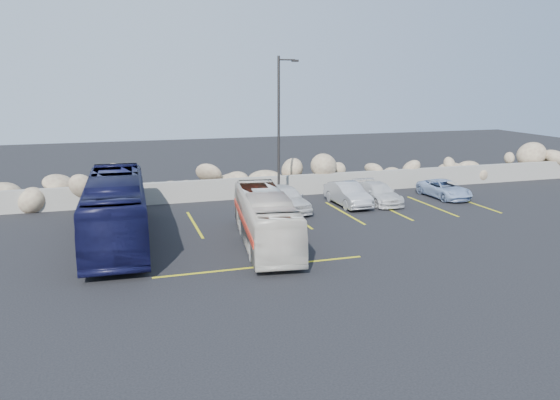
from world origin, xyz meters
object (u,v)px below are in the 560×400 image
object	(u,v)px
car_a	(285,198)
car_b	(348,194)
tour_coach	(116,210)
car_d	(444,189)
lamppost	(280,127)
car_c	(378,193)
vintage_bus	(266,219)

from	to	relation	value
car_a	car_b	size ratio (longest dim) A/B	1.05
tour_coach	car_d	distance (m)	18.85
lamppost	car_c	size ratio (longest dim) A/B	2.05
vintage_bus	car_d	bearing A→B (deg)	32.29
vintage_bus	lamppost	bearing A→B (deg)	75.48
tour_coach	car_b	distance (m)	12.75
car_a	car_d	size ratio (longest dim) A/B	1.08
tour_coach	car_d	xyz separation A→B (m)	(18.48, 3.60, -0.90)
car_b	car_d	distance (m)	6.24
car_b	car_c	world-z (taller)	car_b
lamppost	car_a	xyz separation A→B (m)	(-0.06, -1.18, -3.61)
car_a	lamppost	bearing A→B (deg)	81.12
car_b	lamppost	bearing A→B (deg)	164.03
lamppost	car_d	world-z (taller)	lamppost
car_d	car_a	bearing A→B (deg)	179.90
car_a	car_d	bearing A→B (deg)	-3.77
car_d	vintage_bus	bearing A→B (deg)	-157.26
vintage_bus	car_a	world-z (taller)	vintage_bus
tour_coach	car_b	size ratio (longest dim) A/B	2.66
lamppost	car_c	distance (m)	6.70
lamppost	car_d	xyz separation A→B (m)	(9.85, -0.82, -3.78)
tour_coach	lamppost	bearing A→B (deg)	28.93
lamppost	vintage_bus	distance (m)	7.83
car_c	car_a	bearing A→B (deg)	-178.18
tour_coach	car_d	bearing A→B (deg)	12.84
tour_coach	car_d	size ratio (longest dim) A/B	2.73
tour_coach	car_b	bearing A→B (deg)	17.54
vintage_bus	car_d	world-z (taller)	vintage_bus
lamppost	car_b	distance (m)	5.24
vintage_bus	tour_coach	xyz separation A→B (m)	(-5.96, 2.23, 0.30)
vintage_bus	car_c	bearing A→B (deg)	42.39
car_b	car_d	world-z (taller)	car_b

